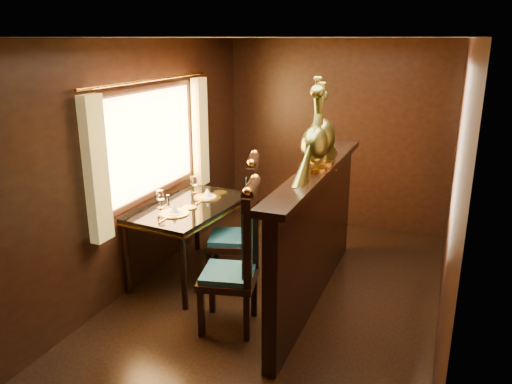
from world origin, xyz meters
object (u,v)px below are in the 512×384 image
chair_left (242,253)px  peacock_left (315,128)px  dining_table (189,211)px  peacock_right (322,121)px  chair_right (245,219)px

chair_left → peacock_left: peacock_left is taller
dining_table → peacock_right: bearing=8.4°
peacock_left → peacock_right: peacock_right is taller
chair_right → peacock_right: peacock_right is taller
chair_left → peacock_right: 1.40m
dining_table → peacock_left: 1.71m
peacock_right → chair_left: bearing=-120.4°
chair_left → chair_right: bearing=98.7°
dining_table → chair_right: chair_right is taller
chair_right → dining_table: bearing=165.0°
dining_table → chair_left: bearing=-32.5°
dining_table → chair_right: 0.63m
chair_left → peacock_left: size_ratio=1.79×
dining_table → chair_left: size_ratio=1.06×
peacock_left → peacock_right: (0.00, 0.23, 0.03)m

